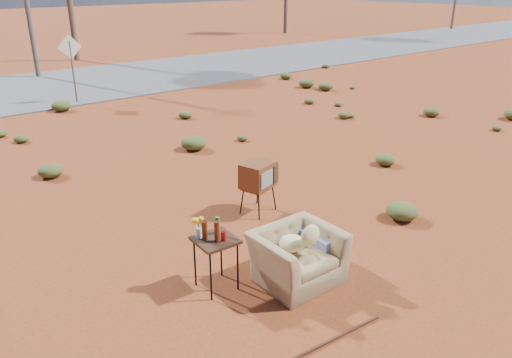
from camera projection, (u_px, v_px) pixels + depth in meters
ground at (295, 269)px, 7.13m from camera, size 140.00×140.00×0.00m
highway at (4, 93)px, 17.82m from camera, size 140.00×7.00×0.04m
armchair at (302, 248)px, 6.77m from camera, size 1.33×0.83×0.97m
tv_unit at (258, 176)px, 8.61m from camera, size 0.67×0.59×0.92m
side_table at (212, 237)px, 6.43m from camera, size 0.55×0.55×1.03m
rusty_bar at (332, 339)px, 5.71m from camera, size 1.47×0.19×0.04m
road_sign at (71, 57)px, 16.01m from camera, size 0.78×0.06×2.19m
scrub_patch at (108, 183)px, 9.73m from camera, size 17.49×8.07×0.33m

